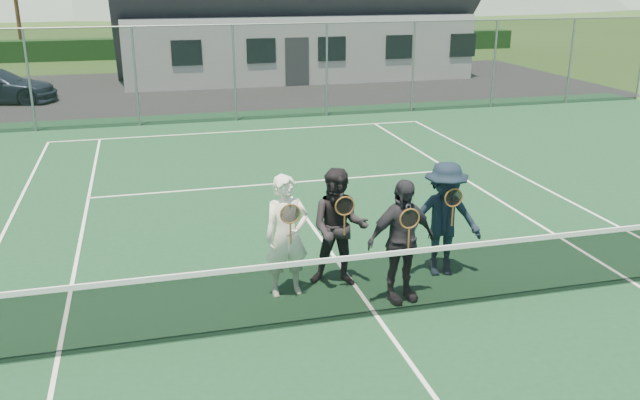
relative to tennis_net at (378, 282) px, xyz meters
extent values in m
plane|color=#274518|center=(0.00, 20.00, -0.54)|extent=(220.00, 220.00, 0.00)
cube|color=#14381E|center=(0.00, 0.00, -0.53)|extent=(30.00, 30.00, 0.02)
cube|color=black|center=(-4.00, 20.00, -0.53)|extent=(40.00, 12.00, 0.01)
cube|color=black|center=(0.00, 32.00, 0.01)|extent=(40.00, 1.20, 1.10)
cube|color=white|center=(0.00, 11.88, -0.51)|extent=(10.97, 0.06, 0.01)
cube|color=white|center=(-4.12, 0.00, -0.51)|extent=(0.06, 23.77, 0.01)
cube|color=white|center=(4.12, 0.00, -0.51)|extent=(0.06, 23.77, 0.01)
cube|color=white|center=(0.00, 6.40, -0.51)|extent=(8.23, 0.06, 0.01)
cube|color=white|center=(0.00, 0.00, -0.51)|extent=(0.06, 12.80, 0.01)
cube|color=black|center=(0.00, 0.00, -0.06)|extent=(11.60, 0.02, 0.88)
cube|color=white|center=(0.00, 0.00, 0.39)|extent=(11.60, 0.03, 0.07)
cylinder|color=slate|center=(-6.00, 13.50, 0.96)|extent=(0.07, 0.07, 3.00)
cylinder|color=slate|center=(-3.00, 13.50, 0.96)|extent=(0.07, 0.07, 3.00)
cylinder|color=slate|center=(0.00, 13.50, 0.96)|extent=(0.07, 0.07, 3.00)
cylinder|color=slate|center=(3.00, 13.50, 0.96)|extent=(0.07, 0.07, 3.00)
cylinder|color=slate|center=(6.00, 13.50, 0.96)|extent=(0.07, 0.07, 3.00)
cylinder|color=slate|center=(9.00, 13.50, 0.96)|extent=(0.07, 0.07, 3.00)
cylinder|color=slate|center=(12.00, 13.50, 0.96)|extent=(0.07, 0.07, 3.00)
cube|color=black|center=(0.00, 13.50, 0.96)|extent=(30.00, 0.03, 3.00)
cylinder|color=slate|center=(0.00, 13.50, 2.46)|extent=(30.00, 0.04, 0.04)
cube|color=silver|center=(4.00, 24.00, 0.86)|extent=(15.00, 8.00, 2.80)
cube|color=#2D2D33|center=(3.50, 19.98, 0.46)|extent=(1.00, 0.06, 2.00)
cube|color=black|center=(-1.00, 19.98, 0.96)|extent=(1.20, 0.06, 1.00)
cube|color=black|center=(2.00, 19.98, 0.96)|extent=(1.20, 0.06, 1.00)
cube|color=black|center=(5.00, 19.98, 0.96)|extent=(1.20, 0.06, 1.00)
cube|color=black|center=(8.00, 19.98, 0.96)|extent=(1.20, 0.06, 1.00)
cube|color=black|center=(11.00, 19.98, 0.96)|extent=(1.20, 0.06, 1.00)
cylinder|color=#3B2315|center=(-9.00, 33.00, 1.39)|extent=(0.22, 0.22, 3.85)
cylinder|color=#3D2716|center=(2.00, 33.00, 1.39)|extent=(0.22, 0.22, 3.85)
cylinder|color=#3C2A16|center=(12.00, 33.00, 1.39)|extent=(0.22, 0.22, 3.85)
cylinder|color=#341F13|center=(18.00, 33.00, 1.39)|extent=(0.22, 0.22, 3.85)
imported|color=white|center=(-1.03, 1.00, 0.38)|extent=(0.69, 0.48, 1.80)
torus|color=brown|center=(-1.03, 0.73, 0.81)|extent=(0.29, 0.02, 0.29)
cylinder|color=black|center=(-1.03, 0.73, 0.81)|extent=(0.25, 0.00, 0.25)
cylinder|color=brown|center=(-1.03, 0.73, 0.53)|extent=(0.03, 0.03, 0.32)
imported|color=black|center=(-0.21, 1.13, 0.38)|extent=(1.06, 0.94, 1.80)
torus|color=brown|center=(-0.21, 0.86, 0.81)|extent=(0.29, 0.02, 0.29)
cylinder|color=black|center=(-0.21, 0.86, 0.81)|extent=(0.25, 0.00, 0.25)
cylinder|color=brown|center=(-0.21, 0.86, 0.53)|extent=(0.03, 0.03, 0.32)
imported|color=#27262B|center=(0.48, 0.41, 0.38)|extent=(1.12, 0.62, 1.80)
torus|color=brown|center=(0.48, 0.14, 0.81)|extent=(0.29, 0.02, 0.29)
cylinder|color=black|center=(0.48, 0.14, 0.81)|extent=(0.25, 0.00, 0.25)
cylinder|color=brown|center=(0.48, 0.14, 0.53)|extent=(0.03, 0.03, 0.32)
imported|color=black|center=(1.44, 1.08, 0.38)|extent=(1.26, 0.85, 1.80)
torus|color=brown|center=(1.44, 0.81, 0.81)|extent=(0.29, 0.02, 0.29)
cylinder|color=black|center=(1.44, 0.81, 0.81)|extent=(0.25, 0.00, 0.25)
cylinder|color=brown|center=(1.44, 0.81, 0.53)|extent=(0.03, 0.03, 0.32)
camera|label=1|loc=(-2.87, -7.80, 3.93)|focal=38.00mm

